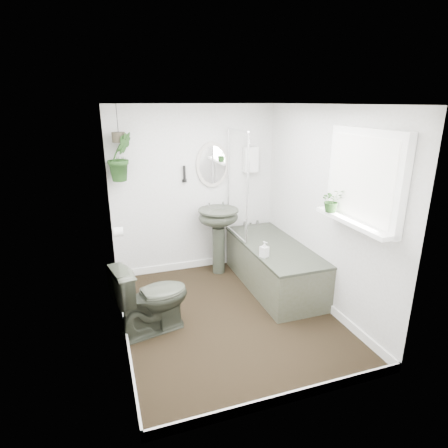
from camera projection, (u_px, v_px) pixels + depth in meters
name	position (u px, v px, depth m)	size (l,w,h in m)	color
floor	(228.00, 316.00, 4.28)	(2.30, 2.80, 0.02)	black
ceiling	(229.00, 103.00, 3.56)	(2.30, 2.80, 0.02)	white
wall_back	(195.00, 190.00, 5.19)	(2.30, 0.02, 2.30)	silver
wall_front	(295.00, 276.00, 2.65)	(2.30, 0.02, 2.30)	silver
wall_left	(114.00, 231.00, 3.57)	(0.02, 2.80, 2.30)	silver
wall_right	(324.00, 209.00, 4.28)	(0.02, 2.80, 2.30)	silver
skirting	(228.00, 311.00, 4.27)	(2.30, 2.80, 0.10)	white
bathtub	(273.00, 265.00, 4.88)	(0.72, 1.72, 0.58)	#303429
bath_screen	(237.00, 185.00, 4.92)	(0.04, 0.72, 1.40)	silver
shower_box	(251.00, 159.00, 5.25)	(0.20, 0.10, 0.35)	white
oval_mirror	(213.00, 165.00, 5.12)	(0.46, 0.03, 0.62)	beige
wall_sconce	(184.00, 174.00, 5.02)	(0.04, 0.04, 0.22)	black
toilet_roll_holder	(118.00, 232.00, 4.29)	(0.11, 0.11, 0.11)	white
window_recess	(364.00, 178.00, 3.47)	(0.08, 1.00, 0.90)	white
window_sill	(353.00, 222.00, 3.58)	(0.18, 1.00, 0.04)	white
window_blinds	(360.00, 178.00, 3.46)	(0.01, 0.86, 0.76)	white
toilet	(152.00, 297.00, 3.88)	(0.44, 0.77, 0.78)	#303429
pedestal_sink	(219.00, 241.00, 5.22)	(0.55, 0.47, 0.94)	#303429
sill_plant	(332.00, 200.00, 3.79)	(0.22, 0.19, 0.24)	black
hanging_plant	(120.00, 157.00, 4.58)	(0.33, 0.26, 0.59)	black
soap_bottle	(264.00, 249.00, 4.39)	(0.09, 0.09, 0.19)	black
hanging_pot	(119.00, 137.00, 4.51)	(0.16, 0.16, 0.12)	#393427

